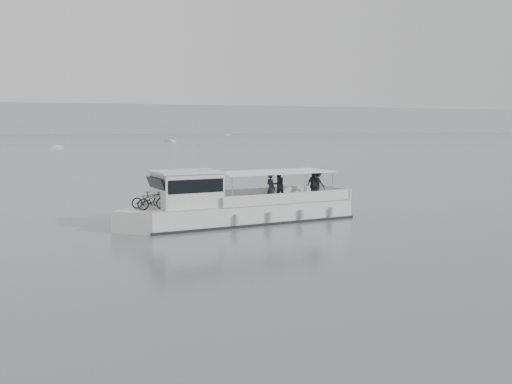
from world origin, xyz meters
name	(u,v)px	position (x,y,z in m)	size (l,w,h in m)	color
ground	(299,219)	(0.00, 0.00, 0.00)	(1400.00, 1400.00, 0.00)	slate
headland	(54,119)	(0.00, 560.00, 14.00)	(1400.00, 90.00, 28.00)	#939EA8
tour_boat	(228,206)	(-4.20, -0.16, 0.91)	(13.30, 4.60, 5.53)	white
moored_fleet	(31,144)	(-15.76, 158.14, 0.36)	(297.48, 360.53, 8.45)	white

